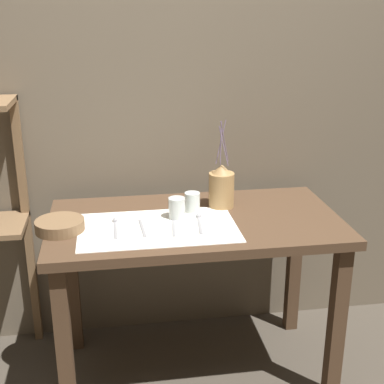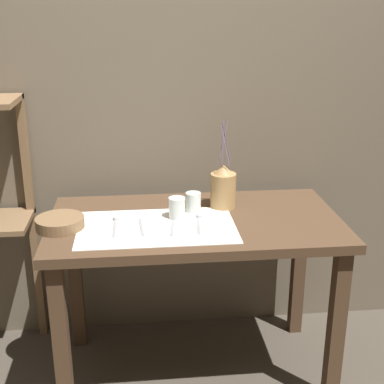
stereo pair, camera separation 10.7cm
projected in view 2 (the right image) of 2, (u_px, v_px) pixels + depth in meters
The scene contains 12 objects.
ground_plane at pixel (195, 369), 2.50m from camera, with size 12.00×12.00×0.00m, color #473F35.
stone_wall_back at pixel (185, 97), 2.51m from camera, with size 7.00×0.06×2.40m.
wooden_table at pixel (195, 243), 2.28m from camera, with size 1.22×0.66×0.76m.
linen_cloth at pixel (157, 227), 2.16m from camera, with size 0.64×0.39×0.00m.
pitcher_with_flowers at pixel (223, 188), 2.35m from camera, with size 0.11×0.11×0.39m.
wooden_bowl at pixel (60, 223), 2.14m from camera, with size 0.19×0.19×0.05m.
glass_tumbler_near at pixel (177, 208), 2.24m from camera, with size 0.07×0.07×0.09m.
glass_tumbler_far at pixel (192, 202), 2.31m from camera, with size 0.07×0.07×0.08m.
spoon_outer at pixel (115, 222), 2.19m from camera, with size 0.02×0.19×0.02m.
knife_center at pixel (141, 227), 2.15m from camera, with size 0.02×0.18×0.00m.
fork_outer at pixel (173, 227), 2.15m from camera, with size 0.03×0.18×0.00m.
spoon_inner at pixel (199, 220), 2.22m from camera, with size 0.04×0.19×0.02m.
Camera 2 is at (-0.23, -2.07, 1.61)m, focal length 50.00 mm.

